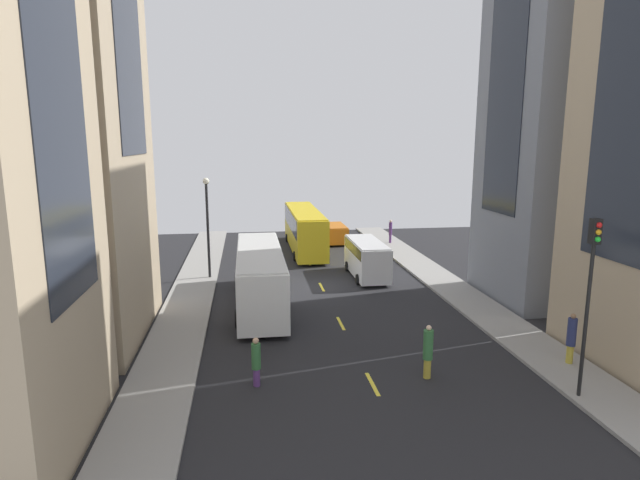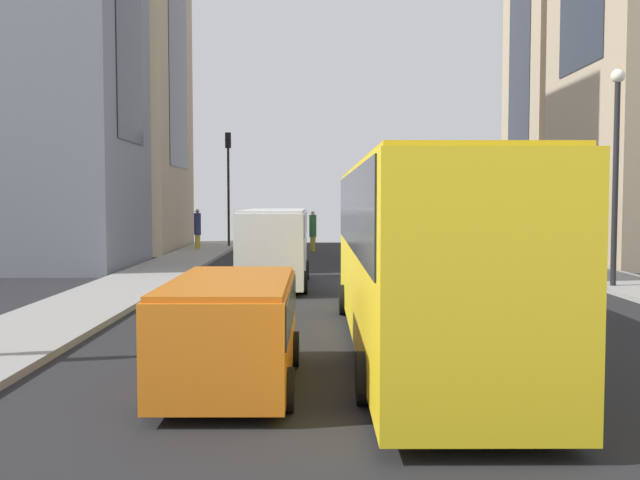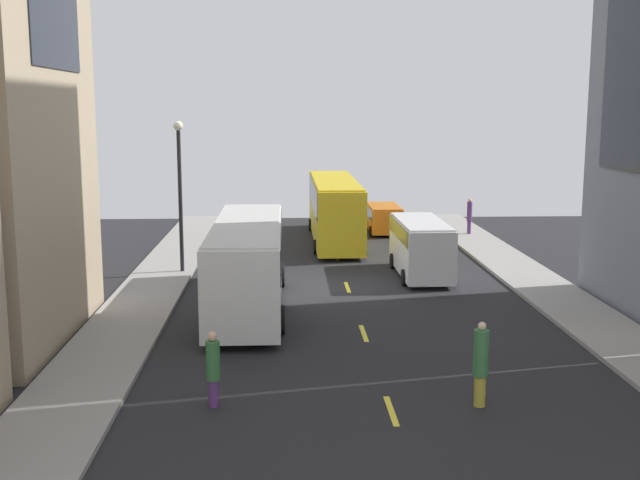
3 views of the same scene
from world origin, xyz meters
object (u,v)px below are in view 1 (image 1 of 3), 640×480
at_px(car_orange_0, 335,232).
at_px(pedestrian_waiting_curb, 390,231).
at_px(traffic_light_near_corner, 591,277).
at_px(pedestrian_crossing_near, 428,350).
at_px(streetcar_yellow, 304,226).
at_px(pedestrian_crossing_mid, 571,337).
at_px(delivery_van_white, 367,256).
at_px(city_bus_white, 260,272).
at_px(pedestrian_walking_far, 256,361).

distance_m(car_orange_0, pedestrian_waiting_curb, 5.19).
bearing_deg(traffic_light_near_corner, pedestrian_crossing_near, 153.39).
bearing_deg(streetcar_yellow, pedestrian_crossing_mid, -71.40).
xyz_separation_m(streetcar_yellow, car_orange_0, (3.25, 2.98, -1.12)).
height_order(streetcar_yellow, delivery_van_white, streetcar_yellow).
height_order(city_bus_white, delivery_van_white, city_bus_white).
height_order(delivery_van_white, pedestrian_walking_far, delivery_van_white).
distance_m(delivery_van_white, car_orange_0, 12.71).
bearing_deg(car_orange_0, streetcar_yellow, -137.52).
bearing_deg(traffic_light_near_corner, pedestrian_waiting_curb, 87.95).
height_order(pedestrian_walking_far, pedestrian_crossing_near, pedestrian_crossing_near).
distance_m(streetcar_yellow, delivery_van_white, 10.29).
bearing_deg(streetcar_yellow, pedestrian_crossing_near, -85.22).
bearing_deg(pedestrian_waiting_curb, car_orange_0, -99.25).
xyz_separation_m(delivery_van_white, pedestrian_walking_far, (-8.07, -15.62, -0.46)).
bearing_deg(pedestrian_crossing_near, city_bus_white, -116.38).
distance_m(pedestrian_walking_far, pedestrian_crossing_near, 6.89).
bearing_deg(pedestrian_walking_far, traffic_light_near_corner, -12.46).
relative_size(streetcar_yellow, pedestrian_crossing_near, 5.64).
relative_size(streetcar_yellow, car_orange_0, 3.00).
relative_size(streetcar_yellow, pedestrian_walking_far, 6.34).
bearing_deg(pedestrian_crossing_mid, city_bus_white, -27.24).
distance_m(car_orange_0, pedestrian_walking_far, 29.43).
height_order(city_bus_white, car_orange_0, city_bus_white).
distance_m(delivery_van_white, pedestrian_walking_far, 17.59).
bearing_deg(city_bus_white, delivery_van_white, 35.61).
bearing_deg(streetcar_yellow, delivery_van_white, -71.09).
height_order(city_bus_white, pedestrian_crossing_near, city_bus_white).
distance_m(streetcar_yellow, pedestrian_crossing_mid, 26.81).
distance_m(pedestrian_walking_far, traffic_light_near_corner, 12.75).
xyz_separation_m(car_orange_0, pedestrian_crossing_near, (-1.11, -28.59, 0.18)).
bearing_deg(traffic_light_near_corner, city_bus_white, 131.50).
height_order(streetcar_yellow, pedestrian_crossing_mid, streetcar_yellow).
bearing_deg(city_bus_white, traffic_light_near_corner, -48.50).
bearing_deg(car_orange_0, traffic_light_near_corner, -82.85).
distance_m(delivery_van_white, traffic_light_near_corner, 19.07).
xyz_separation_m(pedestrian_waiting_curb, traffic_light_near_corner, (-1.06, -29.60, 3.43)).
bearing_deg(pedestrian_walking_far, delivery_van_white, 63.36).
distance_m(pedestrian_crossing_near, traffic_light_near_corner, 6.63).
xyz_separation_m(car_orange_0, pedestrian_waiting_curb, (4.96, -1.50, 0.30)).
bearing_deg(pedestrian_crossing_mid, traffic_light_near_corner, 74.11).
bearing_deg(pedestrian_walking_far, city_bus_white, 88.17).
height_order(delivery_van_white, pedestrian_waiting_curb, delivery_van_white).
xyz_separation_m(delivery_van_white, car_orange_0, (-0.08, 12.70, -0.51)).
bearing_deg(city_bus_white, pedestrian_walking_far, -92.51).
bearing_deg(streetcar_yellow, traffic_light_near_corner, -75.73).
bearing_deg(car_orange_0, city_bus_white, -112.57).
relative_size(car_orange_0, pedestrian_waiting_curb, 1.97).
bearing_deg(pedestrian_crossing_mid, delivery_van_white, -60.33).
height_order(delivery_van_white, traffic_light_near_corner, traffic_light_near_corner).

